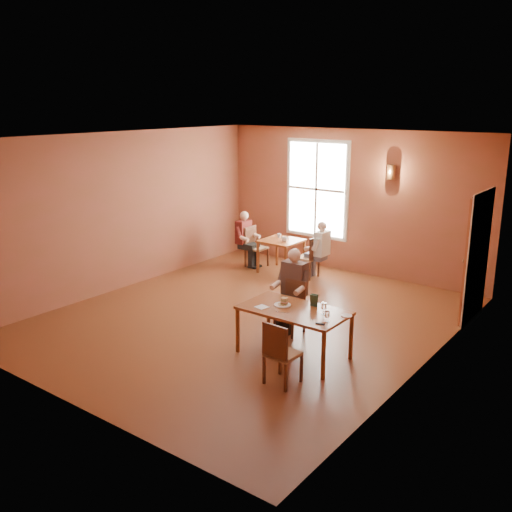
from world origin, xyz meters
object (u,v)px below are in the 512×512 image
Objects in this scene: second_table at (281,256)px; chair_diner_white at (307,257)px; diner_main at (289,295)px; chair_empty at (283,352)px; diner_white at (309,250)px; main_table at (294,332)px; chair_diner_main at (290,308)px; chair_diner_maroon at (257,247)px; diner_maroon at (256,240)px.

chair_diner_white reaches higher than second_table.
diner_main reaches higher than chair_empty.
diner_white is (0.03, 0.00, 0.14)m from chair_diner_white.
main_table is 0.82m from chair_diner_main.
diner_white reaches higher than chair_diner_main.
chair_diner_maroon is at bearing 180.00° from second_table.
chair_empty is at bearing 121.13° from diner_main.
main_table is 4.58m from chair_diner_maroon.
second_table is at bearing -53.68° from diner_main.
diner_white is at bearing 118.56° from main_table.
diner_white is 0.98× the size of diner_maroon.
diner_white is (-2.16, 4.11, 0.15)m from chair_empty.
diner_white reaches higher than chair_diner_white.
chair_empty is at bearing 120.60° from chair_diner_main.
chair_empty is 0.99× the size of chair_diner_white.
chair_diner_main is 1.66m from chair_empty.
diner_main reaches higher than chair_diner_main.
main_table is at bearing -151.04° from chair_diner_white.
main_table is at bearing -53.19° from second_table.
diner_maroon is at bearing 133.61° from main_table.
main_table is 1.76× the size of chair_empty.
chair_diner_maroon is 0.75× the size of diner_maroon.
main_table is 4.16m from second_table.
diner_main is 1.65m from chair_empty.
chair_diner_main is 2.99m from diner_white.
diner_maroon is at bearing 90.00° from diner_white.
chair_diner_white is (-2.19, 4.11, 0.01)m from chair_empty.
diner_white is at bearing 0.00° from second_table.
chair_empty is 0.97× the size of chair_diner_maroon.
second_table is 0.67× the size of diner_maroon.
chair_diner_white is at bearing 90.00° from diner_white.
second_table is at bearing 90.00° from chair_diner_white.
diner_maroon reaches higher than second_table.
second_table is (-2.84, 4.11, -0.08)m from chair_empty.
main_table is 1.91× the size of second_table.
chair_diner_maroon is (-0.65, 0.00, 0.09)m from second_table.
chair_diner_main reaches higher than main_table.
diner_maroon is (-1.33, 0.00, 0.15)m from chair_diner_white.
chair_diner_maroon is (-3.14, 3.33, 0.09)m from main_table.
chair_empty reaches higher than main_table.
diner_main is at bearing -153.64° from chair_diner_white.
chair_diner_maroon reaches higher than chair_diner_white.
chair_diner_main is 0.66× the size of diner_main.
chair_diner_maroon is at bearing -45.41° from chair_diner_main.
chair_diner_white is 0.74× the size of diner_maroon.
chair_empty is 5.00m from second_table.
chair_diner_white is (0.65, 0.00, 0.09)m from second_table.
diner_maroon is at bearing -45.09° from chair_diner_main.
chair_diner_maroon is at bearing -45.73° from diner_main.
chair_diner_white is at bearing 90.00° from diner_maroon.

